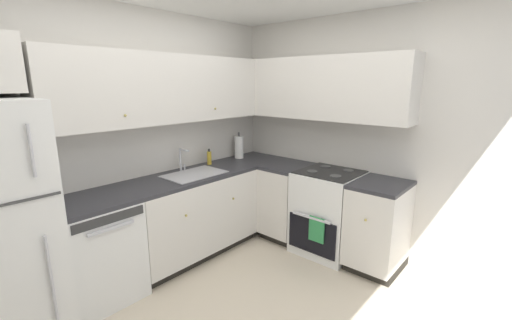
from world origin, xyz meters
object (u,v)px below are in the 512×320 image
oven_range (328,211)px  paper_towel_roll (239,147)px  dishwasher (97,251)px  soap_bottle (209,158)px

oven_range → paper_towel_roll: size_ratio=3.10×
paper_towel_roll → dishwasher: bearing=-175.1°
dishwasher → oven_range: oven_range is taller
oven_range → paper_towel_roll: 1.35m
dishwasher → soap_bottle: size_ratio=4.69×
dishwasher → paper_towel_roll: 1.99m
oven_range → soap_bottle: 1.46m
oven_range → soap_bottle: (-0.60, 1.23, 0.52)m
soap_bottle → oven_range: bearing=-63.8°
paper_towel_roll → oven_range: bearing=-83.8°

